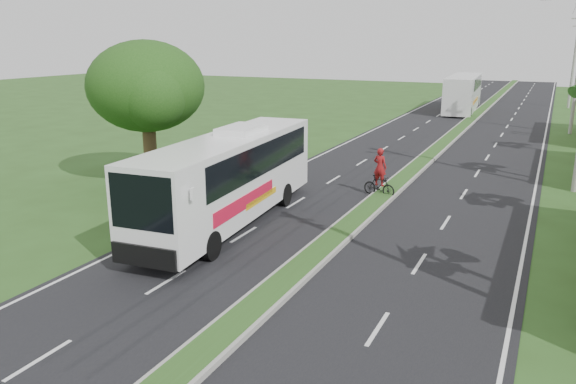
% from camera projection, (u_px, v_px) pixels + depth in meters
% --- Properties ---
extents(ground, '(180.00, 180.00, 0.00)m').
position_uv_depth(ground, '(263.00, 304.00, 16.53)').
color(ground, '#2A4B1B').
rests_on(ground, ground).
extents(road_asphalt, '(14.00, 160.00, 0.02)m').
position_uv_depth(road_asphalt, '(417.00, 168.00, 33.96)').
color(road_asphalt, black).
rests_on(road_asphalt, ground).
extents(median_strip, '(1.20, 160.00, 0.18)m').
position_uv_depth(median_strip, '(417.00, 166.00, 33.93)').
color(median_strip, gray).
rests_on(median_strip, ground).
extents(lane_edge_left, '(0.12, 160.00, 0.01)m').
position_uv_depth(lane_edge_left, '(315.00, 158.00, 36.73)').
color(lane_edge_left, silver).
rests_on(lane_edge_left, ground).
extents(lane_edge_right, '(0.12, 160.00, 0.01)m').
position_uv_depth(lane_edge_right, '(537.00, 179.00, 31.19)').
color(lane_edge_right, silver).
rests_on(lane_edge_right, ground).
extents(shade_tree, '(6.30, 6.00, 7.54)m').
position_uv_depth(shade_tree, '(145.00, 89.00, 28.94)').
color(shade_tree, '#473321').
rests_on(shade_tree, ground).
extents(utility_pole_d, '(1.60, 0.28, 10.50)m').
position_uv_depth(utility_pole_d, '(574.00, 59.00, 62.14)').
color(utility_pole_d, gray).
rests_on(utility_pole_d, ground).
extents(coach_bus_main, '(3.49, 12.45, 3.97)m').
position_uv_depth(coach_bus_main, '(230.00, 173.00, 23.22)').
color(coach_bus_main, white).
rests_on(coach_bus_main, ground).
extents(coach_bus_far, '(3.53, 13.03, 3.76)m').
position_uv_depth(coach_bus_far, '(463.00, 91.00, 60.33)').
color(coach_bus_far, silver).
rests_on(coach_bus_far, ground).
extents(motorcyclist, '(1.78, 0.86, 2.43)m').
position_uv_depth(motorcyclist, '(379.00, 178.00, 27.61)').
color(motorcyclist, black).
rests_on(motorcyclist, ground).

